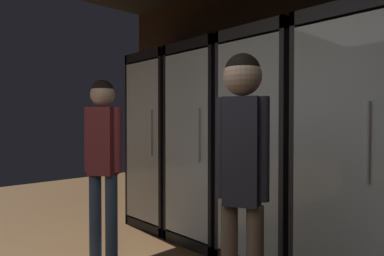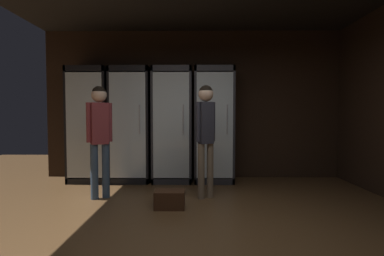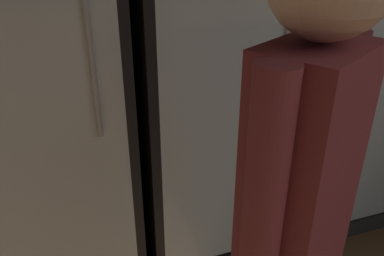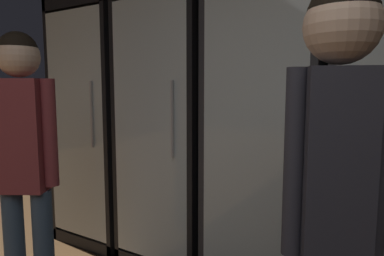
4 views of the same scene
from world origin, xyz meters
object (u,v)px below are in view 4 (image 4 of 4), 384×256
object	(u,v)px
cooler_left	(177,130)
cooler_center	(271,138)
shopper_near	(334,186)
cooler_far_left	(107,125)
shopper_far	(24,151)

from	to	relation	value
cooler_left	cooler_center	xyz separation A→B (m)	(0.74, 0.00, -0.00)
cooler_center	shopper_near	world-z (taller)	cooler_center
cooler_far_left	cooler_center	xyz separation A→B (m)	(1.49, 0.00, -0.00)
cooler_far_left	shopper_far	distance (m)	1.24
cooler_center	shopper_far	bearing A→B (deg)	-130.42
cooler_center	cooler_far_left	bearing A→B (deg)	-179.92
shopper_near	shopper_far	world-z (taller)	shopper_near
cooler_left	shopper_far	xyz separation A→B (m)	(-0.21, -1.12, -0.00)
cooler_far_left	shopper_near	world-z (taller)	cooler_far_left
cooler_left	shopper_far	size ratio (longest dim) A/B	1.27
cooler_center	shopper_far	world-z (taller)	cooler_center
cooler_far_left	cooler_center	bearing A→B (deg)	0.08
shopper_far	cooler_far_left	bearing A→B (deg)	115.39
shopper_near	shopper_far	size ratio (longest dim) A/B	1.01
cooler_left	cooler_center	size ratio (longest dim) A/B	1.00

